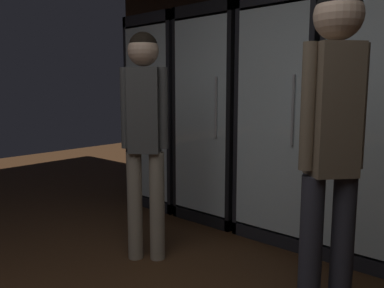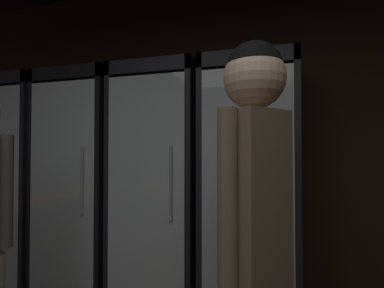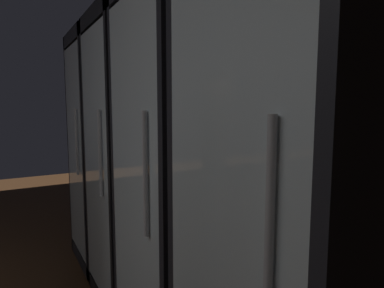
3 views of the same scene
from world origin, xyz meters
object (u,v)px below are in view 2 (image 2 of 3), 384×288
Objects in this scene: shopper_far at (255,223)px; cooler_far_left at (26,185)px; cooler_right at (251,196)px; cooler_left at (89,188)px; cooler_center at (163,192)px.

cooler_far_left is at bearing 152.26° from shopper_far.
cooler_far_left is 1.00× the size of cooler_right.
cooler_left is 1.16× the size of shopper_far.
cooler_left is at bearing 0.09° from cooler_far_left.
cooler_left is 1.00× the size of cooler_center.
cooler_right is 1.16× the size of shopper_far.
shopper_far is (2.17, -1.14, 0.07)m from cooler_far_left.
cooler_right is at bearing -0.03° from cooler_far_left.
cooler_left reaches higher than shopper_far.
shopper_far is (0.10, -1.14, 0.08)m from cooler_right.
cooler_far_left is 1.16× the size of shopper_far.
cooler_left and cooler_right have the same top height.
shopper_far is at bearing -37.64° from cooler_left.
shopper_far is at bearing -27.74° from cooler_far_left.
shopper_far is (1.48, -1.14, 0.08)m from cooler_left.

